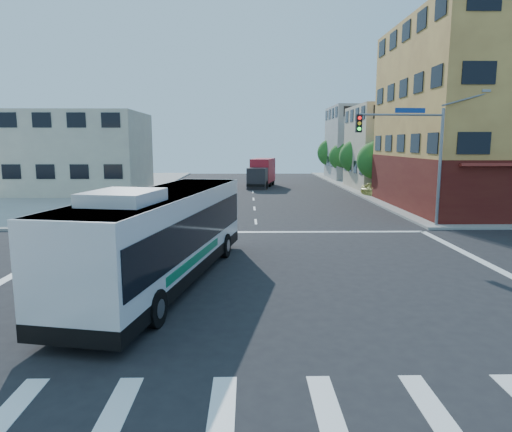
{
  "coord_description": "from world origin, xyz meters",
  "views": [
    {
      "loc": [
        -0.5,
        -15.92,
        5.0
      ],
      "look_at": [
        -0.16,
        3.07,
        1.96
      ],
      "focal_mm": 32.0,
      "sensor_mm": 36.0,
      "label": 1
    }
  ],
  "objects": [
    {
      "name": "ground",
      "position": [
        0.0,
        0.0,
        0.0
      ],
      "size": [
        120.0,
        120.0,
        0.0
      ],
      "primitive_type": "plane",
      "color": "black",
      "rests_on": "ground"
    },
    {
      "name": "building_east_near",
      "position": [
        16.98,
        33.98,
        4.51
      ],
      "size": [
        12.06,
        10.06,
        9.0
      ],
      "color": "tan",
      "rests_on": "ground"
    },
    {
      "name": "building_east_far",
      "position": [
        16.98,
        47.98,
        5.01
      ],
      "size": [
        12.06,
        10.06,
        10.0
      ],
      "color": "#9E9E99",
      "rests_on": "ground"
    },
    {
      "name": "building_west",
      "position": [
        -17.02,
        29.98,
        4.01
      ],
      "size": [
        12.06,
        10.06,
        8.0
      ],
      "color": "beige",
      "rests_on": "ground"
    },
    {
      "name": "signal_mast_ne",
      "position": [
        9.08,
        10.62,
        4.98
      ],
      "size": [
        7.91,
        1.13,
        8.07
      ],
      "color": "slate",
      "rests_on": "ground"
    },
    {
      "name": "street_tree_a",
      "position": [
        11.9,
        27.92,
        3.59
      ],
      "size": [
        3.6,
        3.6,
        5.53
      ],
      "color": "#3B2315",
      "rests_on": "ground"
    },
    {
      "name": "street_tree_b",
      "position": [
        11.9,
        35.92,
        3.75
      ],
      "size": [
        3.8,
        3.8,
        5.79
      ],
      "color": "#3B2315",
      "rests_on": "ground"
    },
    {
      "name": "street_tree_c",
      "position": [
        11.9,
        43.92,
        3.46
      ],
      "size": [
        3.4,
        3.4,
        5.29
      ],
      "color": "#3B2315",
      "rests_on": "ground"
    },
    {
      "name": "street_tree_d",
      "position": [
        11.9,
        51.92,
        3.88
      ],
      "size": [
        4.0,
        4.0,
        6.03
      ],
      "color": "#3B2315",
      "rests_on": "ground"
    },
    {
      "name": "transit_bus",
      "position": [
        -3.49,
        0.11,
        1.79
      ],
      "size": [
        4.95,
        12.62,
        3.65
      ],
      "rotation": [
        0.0,
        0.0,
        -0.19
      ],
      "color": "black",
      "rests_on": "ground"
    },
    {
      "name": "box_truck",
      "position": [
        1.08,
        36.7,
        1.56
      ],
      "size": [
        3.52,
        7.44,
        3.23
      ],
      "rotation": [
        0.0,
        0.0,
        -0.21
      ],
      "color": "black",
      "rests_on": "ground"
    },
    {
      "name": "parked_car",
      "position": [
        11.6,
        26.17,
        0.71
      ],
      "size": [
        2.61,
        4.43,
        1.41
      ],
      "primitive_type": "imported",
      "rotation": [
        0.0,
        0.0,
        0.24
      ],
      "color": "#C0B84F",
      "rests_on": "ground"
    }
  ]
}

